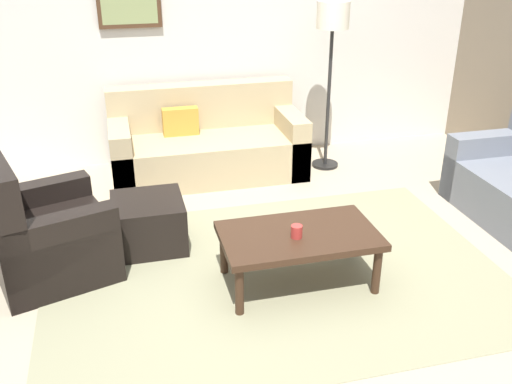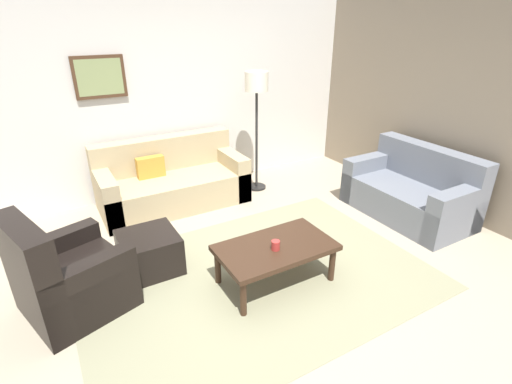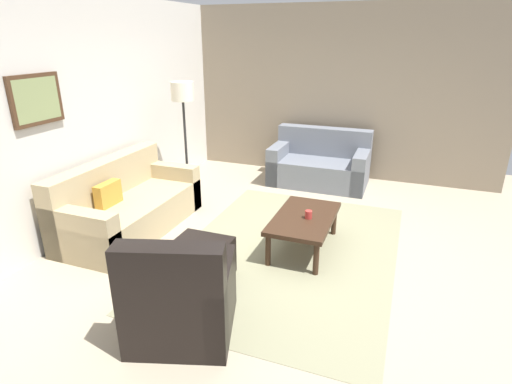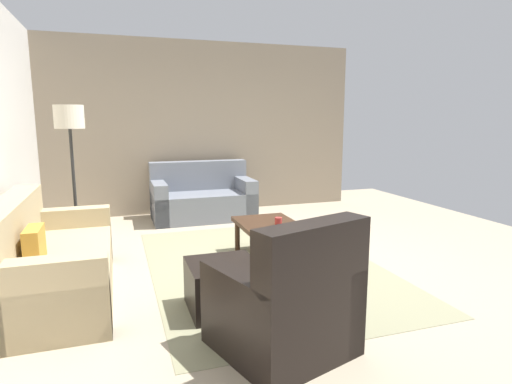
{
  "view_description": "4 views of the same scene",
  "coord_description": "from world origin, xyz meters",
  "px_view_note": "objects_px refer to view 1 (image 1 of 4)",
  "views": [
    {
      "loc": [
        -1.02,
        -3.44,
        2.35
      ],
      "look_at": [
        -0.13,
        0.08,
        0.65
      ],
      "focal_mm": 39.96,
      "sensor_mm": 36.0,
      "label": 1
    },
    {
      "loc": [
        -1.57,
        -2.71,
        2.37
      ],
      "look_at": [
        0.11,
        0.21,
        0.83
      ],
      "focal_mm": 26.91,
      "sensor_mm": 36.0,
      "label": 2
    },
    {
      "loc": [
        -3.99,
        -1.12,
        2.32
      ],
      "look_at": [
        0.16,
        0.46,
        0.61
      ],
      "focal_mm": 28.72,
      "sensor_mm": 36.0,
      "label": 3
    },
    {
      "loc": [
        -4.1,
        1.46,
        1.57
      ],
      "look_at": [
        -0.18,
        0.15,
        0.85
      ],
      "focal_mm": 29.83,
      "sensor_mm": 36.0,
      "label": 4
    }
  ],
  "objects_px": {
    "armchair_leather": "(40,238)",
    "lamp_standing": "(332,33)",
    "couch_main": "(206,144)",
    "ottoman": "(149,223)",
    "coffee_table": "(299,239)",
    "cup": "(297,231)",
    "framed_artwork": "(129,1)"
  },
  "relations": [
    {
      "from": "ottoman",
      "to": "framed_artwork",
      "type": "xyz_separation_m",
      "value": [
        0.07,
        1.85,
        1.49
      ]
    },
    {
      "from": "cup",
      "to": "lamp_standing",
      "type": "xyz_separation_m",
      "value": [
        1.02,
        2.11,
        0.95
      ]
    },
    {
      "from": "cup",
      "to": "lamp_standing",
      "type": "height_order",
      "value": "lamp_standing"
    },
    {
      "from": "couch_main",
      "to": "armchair_leather",
      "type": "xyz_separation_m",
      "value": [
        -1.5,
        -1.68,
        0.01
      ]
    },
    {
      "from": "couch_main",
      "to": "lamp_standing",
      "type": "height_order",
      "value": "lamp_standing"
    },
    {
      "from": "framed_artwork",
      "to": "lamp_standing",
      "type": "bearing_deg",
      "value": -17.4
    },
    {
      "from": "lamp_standing",
      "to": "ottoman",
      "type": "bearing_deg",
      "value": -147.71
    },
    {
      "from": "cup",
      "to": "framed_artwork",
      "type": "distance_m",
      "value": 3.11
    },
    {
      "from": "ottoman",
      "to": "lamp_standing",
      "type": "relative_size",
      "value": 0.33
    },
    {
      "from": "couch_main",
      "to": "ottoman",
      "type": "height_order",
      "value": "couch_main"
    },
    {
      "from": "couch_main",
      "to": "cup",
      "type": "bearing_deg",
      "value": -83.85
    },
    {
      "from": "ottoman",
      "to": "couch_main",
      "type": "bearing_deg",
      "value": 63.58
    },
    {
      "from": "ottoman",
      "to": "coffee_table",
      "type": "distance_m",
      "value": 1.29
    },
    {
      "from": "ottoman",
      "to": "framed_artwork",
      "type": "relative_size",
      "value": 0.9
    },
    {
      "from": "coffee_table",
      "to": "cup",
      "type": "xyz_separation_m",
      "value": [
        -0.04,
        -0.06,
        0.1
      ]
    },
    {
      "from": "lamp_standing",
      "to": "couch_main",
      "type": "bearing_deg",
      "value": 171.91
    },
    {
      "from": "coffee_table",
      "to": "ottoman",
      "type": "bearing_deg",
      "value": 140.89
    },
    {
      "from": "ottoman",
      "to": "lamp_standing",
      "type": "xyz_separation_m",
      "value": [
        1.97,
        1.25,
        1.21
      ]
    },
    {
      "from": "couch_main",
      "to": "ottoman",
      "type": "relative_size",
      "value": 3.45
    },
    {
      "from": "cup",
      "to": "framed_artwork",
      "type": "height_order",
      "value": "framed_artwork"
    },
    {
      "from": "coffee_table",
      "to": "couch_main",
      "type": "bearing_deg",
      "value": 97.26
    },
    {
      "from": "ottoman",
      "to": "framed_artwork",
      "type": "bearing_deg",
      "value": 87.86
    },
    {
      "from": "couch_main",
      "to": "coffee_table",
      "type": "bearing_deg",
      "value": -82.74
    },
    {
      "from": "couch_main",
      "to": "cup",
      "type": "xyz_separation_m",
      "value": [
        0.25,
        -2.29,
        0.16
      ]
    },
    {
      "from": "armchair_leather",
      "to": "coffee_table",
      "type": "distance_m",
      "value": 1.87
    },
    {
      "from": "armchair_leather",
      "to": "lamp_standing",
      "type": "xyz_separation_m",
      "value": [
        2.76,
        1.5,
        1.1
      ]
    },
    {
      "from": "armchair_leather",
      "to": "framed_artwork",
      "type": "height_order",
      "value": "framed_artwork"
    },
    {
      "from": "armchair_leather",
      "to": "lamp_standing",
      "type": "relative_size",
      "value": 0.59
    },
    {
      "from": "cup",
      "to": "lamp_standing",
      "type": "bearing_deg",
      "value": 64.25
    },
    {
      "from": "couch_main",
      "to": "lamp_standing",
      "type": "bearing_deg",
      "value": -8.09
    },
    {
      "from": "armchair_leather",
      "to": "framed_artwork",
      "type": "relative_size",
      "value": 1.62
    },
    {
      "from": "armchair_leather",
      "to": "ottoman",
      "type": "relative_size",
      "value": 1.8
    }
  ]
}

